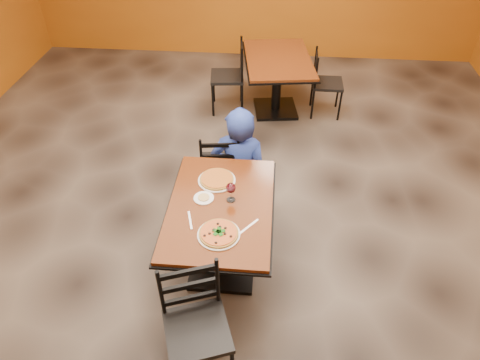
# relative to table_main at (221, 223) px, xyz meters

# --- Properties ---
(floor) EXTENTS (7.00, 8.00, 0.01)m
(floor) POSITION_rel_table_main_xyz_m (0.00, 0.50, -0.56)
(floor) COLOR black
(floor) RESTS_ON ground
(table_main) EXTENTS (0.83, 1.23, 0.75)m
(table_main) POSITION_rel_table_main_xyz_m (0.00, 0.00, 0.00)
(table_main) COLOR brown
(table_main) RESTS_ON floor
(table_second) EXTENTS (0.99, 1.33, 0.75)m
(table_second) POSITION_rel_table_main_xyz_m (0.40, 2.72, -0.00)
(table_second) COLOR brown
(table_second) RESTS_ON floor
(chair_main_near) EXTENTS (0.53, 0.53, 0.92)m
(chair_main_near) POSITION_rel_table_main_xyz_m (-0.05, -0.90, -0.10)
(chair_main_near) COLOR black
(chair_main_near) RESTS_ON floor
(chair_main_far) EXTENTS (0.42, 0.42, 0.84)m
(chair_main_far) POSITION_rel_table_main_xyz_m (-0.12, 0.93, -0.14)
(chair_main_far) COLOR black
(chair_main_far) RESTS_ON floor
(chair_second_left) EXTENTS (0.46, 0.46, 0.93)m
(chair_second_left) POSITION_rel_table_main_xyz_m (-0.25, 2.72, -0.09)
(chair_second_left) COLOR black
(chair_second_left) RESTS_ON floor
(chair_second_right) EXTENTS (0.39, 0.39, 0.85)m
(chair_second_right) POSITION_rel_table_main_xyz_m (1.05, 2.72, -0.13)
(chair_second_right) COLOR black
(chair_second_right) RESTS_ON floor
(diner) EXTENTS (0.59, 0.42, 1.11)m
(diner) POSITION_rel_table_main_xyz_m (0.07, 0.86, -0.00)
(diner) COLOR navy
(diner) RESTS_ON floor
(plate_main) EXTENTS (0.31, 0.31, 0.01)m
(plate_main) POSITION_rel_table_main_xyz_m (0.03, -0.31, 0.20)
(plate_main) COLOR white
(plate_main) RESTS_ON table_main
(pizza_main) EXTENTS (0.28, 0.28, 0.02)m
(pizza_main) POSITION_rel_table_main_xyz_m (0.03, -0.31, 0.21)
(pizza_main) COLOR maroon
(pizza_main) RESTS_ON plate_main
(plate_far) EXTENTS (0.31, 0.31, 0.01)m
(plate_far) POSITION_rel_table_main_xyz_m (-0.07, 0.29, 0.20)
(plate_far) COLOR white
(plate_far) RESTS_ON table_main
(pizza_far) EXTENTS (0.28, 0.28, 0.02)m
(pizza_far) POSITION_rel_table_main_xyz_m (-0.07, 0.29, 0.21)
(pizza_far) COLOR gold
(pizza_far) RESTS_ON plate_far
(side_plate) EXTENTS (0.16, 0.16, 0.01)m
(side_plate) POSITION_rel_table_main_xyz_m (-0.14, 0.07, 0.20)
(side_plate) COLOR white
(side_plate) RESTS_ON table_main
(dip) EXTENTS (0.09, 0.09, 0.01)m
(dip) POSITION_rel_table_main_xyz_m (-0.14, 0.07, 0.21)
(dip) COLOR tan
(dip) RESTS_ON side_plate
(wine_glass) EXTENTS (0.08, 0.08, 0.18)m
(wine_glass) POSITION_rel_table_main_xyz_m (0.08, 0.07, 0.28)
(wine_glass) COLOR white
(wine_glass) RESTS_ON table_main
(fork) EXTENTS (0.07, 0.19, 0.00)m
(fork) POSITION_rel_table_main_xyz_m (-0.21, -0.18, 0.20)
(fork) COLOR silver
(fork) RESTS_ON table_main
(knife) EXTENTS (0.14, 0.17, 0.00)m
(knife) POSITION_rel_table_main_xyz_m (0.23, -0.21, 0.20)
(knife) COLOR silver
(knife) RESTS_ON table_main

